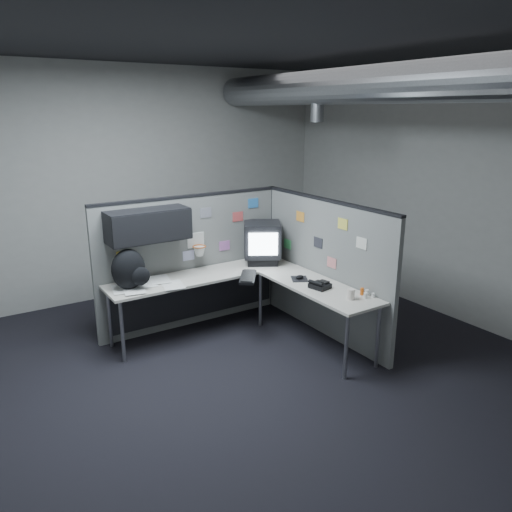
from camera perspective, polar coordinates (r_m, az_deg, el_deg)
room at (r=5.16m, az=5.22°, el=10.76°), size 5.62×5.62×3.22m
partition_back at (r=5.99m, az=-8.52°, el=0.72°), size 2.44×0.42×1.63m
partition_right at (r=5.92m, az=7.80°, el=-1.25°), size 0.07×2.23×1.63m
desk at (r=5.83m, az=-2.58°, el=-3.51°), size 2.31×2.11×0.73m
monitor at (r=6.28m, az=0.71°, el=1.61°), size 0.62×0.62×0.51m
keyboard at (r=5.73m, az=-0.93°, el=-2.40°), size 0.41×0.48×0.04m
mouse at (r=5.73m, az=5.00°, el=-2.50°), size 0.26×0.28×0.05m
phone at (r=5.46m, az=7.29°, el=-3.32°), size 0.21×0.23×0.09m
bottles at (r=5.31m, az=12.47°, el=-4.20°), size 0.12×0.16×0.08m
cup at (r=5.19m, az=10.78°, el=-4.31°), size 0.09×0.09×0.11m
papers at (r=5.63m, az=-12.32°, el=-3.27°), size 0.79×0.58×0.02m
backpack at (r=5.50m, az=-14.25°, el=-1.55°), size 0.43×0.38×0.45m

